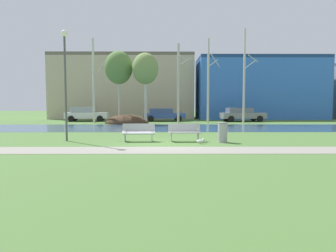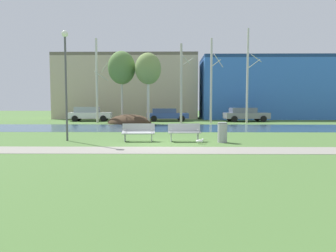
% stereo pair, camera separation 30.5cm
% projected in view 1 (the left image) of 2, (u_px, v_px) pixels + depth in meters
% --- Properties ---
extents(ground_plane, '(120.00, 120.00, 0.00)m').
position_uv_depth(ground_plane, '(163.00, 127.00, 24.20)').
color(ground_plane, '#476B33').
extents(paved_path_strip, '(60.00, 1.85, 0.01)m').
position_uv_depth(paved_path_strip, '(161.00, 150.00, 12.02)').
color(paved_path_strip, gray).
rests_on(paved_path_strip, ground).
extents(river_band, '(80.00, 7.48, 0.01)m').
position_uv_depth(river_band, '(163.00, 128.00, 23.52)').
color(river_band, '#33516B').
rests_on(river_band, ground).
extents(soil_mound, '(4.16, 3.58, 1.72)m').
position_uv_depth(soil_mound, '(127.00, 123.00, 28.88)').
color(soil_mound, '#423021').
rests_on(soil_mound, ground).
extents(bench_left, '(1.62, 0.64, 0.87)m').
position_uv_depth(bench_left, '(139.00, 132.00, 14.87)').
color(bench_left, '#9EA0A3').
rests_on(bench_left, ground).
extents(bench_right, '(1.62, 0.64, 0.87)m').
position_uv_depth(bench_right, '(185.00, 132.00, 14.89)').
color(bench_right, '#9EA0A3').
rests_on(bench_right, ground).
extents(trash_bin, '(0.48, 0.48, 0.96)m').
position_uv_depth(trash_bin, '(223.00, 132.00, 14.51)').
color(trash_bin, '#999B9E').
rests_on(trash_bin, ground).
extents(seagull, '(0.40, 0.15, 0.25)m').
position_uv_depth(seagull, '(201.00, 141.00, 14.00)').
color(seagull, white).
rests_on(seagull, ground).
extents(streetlamp, '(0.32, 0.32, 5.43)m').
position_uv_depth(streetlamp, '(65.00, 68.00, 14.82)').
color(streetlamp, '#4C4C51').
rests_on(streetlamp, ground).
extents(birch_far_left, '(1.26, 2.24, 8.21)m').
position_uv_depth(birch_far_left, '(94.00, 80.00, 29.44)').
color(birch_far_left, beige).
rests_on(birch_far_left, ground).
extents(birch_left, '(2.63, 2.63, 6.90)m').
position_uv_depth(birch_left, '(119.00, 68.00, 28.93)').
color(birch_left, '#BCB7A8').
rests_on(birch_left, ground).
extents(birch_center_left, '(2.42, 2.42, 6.59)m').
position_uv_depth(birch_center_left, '(145.00, 69.00, 28.10)').
color(birch_center_left, beige).
rests_on(birch_center_left, ground).
extents(birch_center, '(1.30, 2.04, 7.57)m').
position_uv_depth(birch_center, '(179.00, 83.00, 28.95)').
color(birch_center, '#BCB7A8').
rests_on(birch_center, ground).
extents(birch_center_right, '(1.23, 2.01, 8.14)m').
position_uv_depth(birch_center_right, '(208.00, 80.00, 29.31)').
color(birch_center_right, beige).
rests_on(birch_center_right, ground).
extents(birch_right, '(1.41, 2.42, 8.95)m').
position_uv_depth(birch_right, '(245.00, 76.00, 28.88)').
color(birch_right, beige).
rests_on(birch_right, ground).
extents(parked_van_nearest_white, '(4.58, 2.28, 1.54)m').
position_uv_depth(parked_van_nearest_white, '(86.00, 114.00, 32.44)').
color(parked_van_nearest_white, silver).
rests_on(parked_van_nearest_white, ground).
extents(parked_sedan_second_blue, '(4.58, 2.30, 1.37)m').
position_uv_depth(parked_sedan_second_blue, '(163.00, 114.00, 32.57)').
color(parked_sedan_second_blue, '#2D4793').
rests_on(parked_sedan_second_blue, ground).
extents(parked_hatch_third_grey, '(4.75, 2.30, 1.46)m').
position_uv_depth(parked_hatch_third_grey, '(242.00, 114.00, 31.99)').
color(parked_hatch_third_grey, slate).
rests_on(parked_hatch_third_grey, ground).
extents(building_beige_block, '(17.89, 6.83, 8.12)m').
position_uv_depth(building_beige_block, '(124.00, 87.00, 39.84)').
color(building_beige_block, '#BCAD8E').
rests_on(building_beige_block, ground).
extents(building_blue_store, '(15.45, 6.63, 7.63)m').
position_uv_depth(building_blue_store, '(259.00, 89.00, 38.44)').
color(building_blue_store, '#3870C6').
rests_on(building_blue_store, ground).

